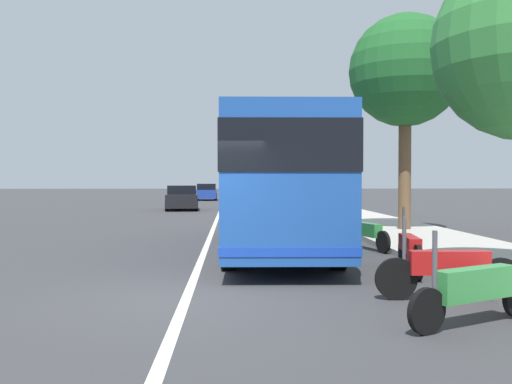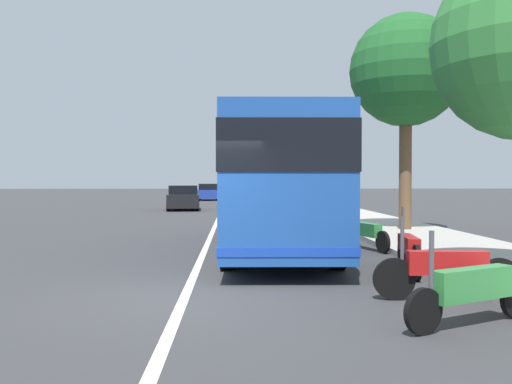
{
  "view_description": "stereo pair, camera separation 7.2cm",
  "coord_description": "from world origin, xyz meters",
  "views": [
    {
      "loc": [
        -8.62,
        -0.71,
        1.83
      ],
      "look_at": [
        7.16,
        -1.4,
        1.49
      ],
      "focal_mm": 38.65,
      "sensor_mm": 36.0,
      "label": 1
    },
    {
      "loc": [
        -8.63,
        -0.78,
        1.83
      ],
      "look_at": [
        7.16,
        -1.4,
        1.49
      ],
      "focal_mm": 38.65,
      "sensor_mm": 36.0,
      "label": 2
    }
  ],
  "objects": [
    {
      "name": "ground_plane",
      "position": [
        0.0,
        0.0,
        0.0
      ],
      "size": [
        220.0,
        220.0,
        0.0
      ],
      "primitive_type": "plane",
      "color": "#38383A"
    },
    {
      "name": "sidewalk_curb",
      "position": [
        10.0,
        -6.45,
        0.07
      ],
      "size": [
        110.0,
        3.6,
        0.14
      ],
      "primitive_type": "cube",
      "color": "#B2ADA3",
      "rests_on": "ground"
    },
    {
      "name": "lane_divider_line",
      "position": [
        10.0,
        0.0,
        0.0
      ],
      "size": [
        110.0,
        0.16,
        0.01
      ],
      "primitive_type": "cube",
      "color": "silver",
      "rests_on": "ground"
    },
    {
      "name": "coach_bus",
      "position": [
        5.92,
        -1.86,
        1.88
      ],
      "size": [
        10.57,
        2.79,
        3.25
      ],
      "rotation": [
        0.0,
        0.0,
        -0.03
      ],
      "color": "#1E4C9E",
      "rests_on": "ground"
    },
    {
      "name": "motorcycle_nearest_curb",
      "position": [
        -1.87,
        -3.76,
        0.46
      ],
      "size": [
        1.08,
        2.05,
        1.23
      ],
      "rotation": [
        0.0,
        0.0,
        2.04
      ],
      "color": "black",
      "rests_on": "ground"
    },
    {
      "name": "motorcycle_angled",
      "position": [
        -0.39,
        -4.01,
        0.48
      ],
      "size": [
        0.29,
        2.26,
        1.27
      ],
      "rotation": [
        0.0,
        0.0,
        1.53
      ],
      "color": "black",
      "rests_on": "ground"
    },
    {
      "name": "motorcycle_by_tree",
      "position": [
        2.04,
        -4.2,
        0.48
      ],
      "size": [
        2.27,
        0.4,
        1.28
      ],
      "rotation": [
        0.0,
        0.0,
        -0.14
      ],
      "color": "black",
      "rests_on": "ground"
    },
    {
      "name": "motorcycle_mid_row",
      "position": [
        5.76,
        -4.23,
        0.46
      ],
      "size": [
        2.18,
        0.73,
        1.23
      ],
      "rotation": [
        0.0,
        0.0,
        0.29
      ],
      "color": "black",
      "rests_on": "ground"
    },
    {
      "name": "car_far_distant",
      "position": [
        25.4,
        2.38,
        0.71
      ],
      "size": [
        4.19,
        2.18,
        1.5
      ],
      "rotation": [
        0.0,
        0.0,
        3.22
      ],
      "color": "black",
      "rests_on": "ground"
    },
    {
      "name": "car_behind_bus",
      "position": [
        41.93,
        1.63,
        0.72
      ],
      "size": [
        4.15,
        1.96,
        1.5
      ],
      "rotation": [
        0.0,
        0.0,
        3.16
      ],
      "color": "navy",
      "rests_on": "ground"
    },
    {
      "name": "car_oncoming",
      "position": [
        49.5,
        -2.5,
        0.71
      ],
      "size": [
        4.59,
        1.95,
        1.48
      ],
      "rotation": [
        0.0,
        0.0,
        0.0
      ],
      "color": "gray",
      "rests_on": "ground"
    },
    {
      "name": "roadside_tree_mid_block",
      "position": [
        10.21,
        -6.69,
        5.57
      ],
      "size": [
        3.86,
        3.86,
        7.55
      ],
      "color": "brown",
      "rests_on": "ground"
    }
  ]
}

